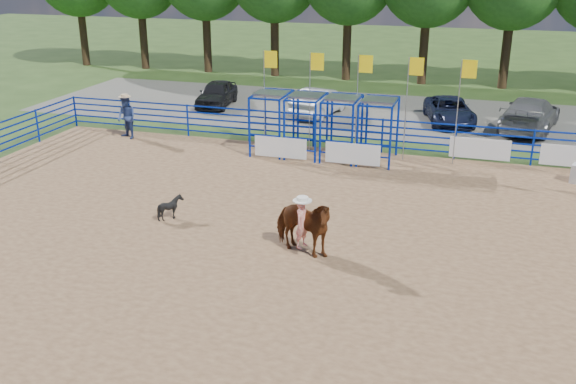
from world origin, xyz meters
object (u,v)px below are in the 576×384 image
Objects in this scene: horse_and_rider at (302,223)px; car_c at (450,111)px; car_d at (530,114)px; calf at (171,207)px; car_b at (320,101)px; spectator_cowboy at (126,117)px; car_a at (217,94)px.

horse_and_rider is 0.54× the size of car_c.
horse_and_rider is 0.45× the size of car_d.
horse_and_rider is at bearing -112.44° from calf.
calf is 0.18× the size of car_b.
horse_and_rider reaches higher than calf.
calf is 15.05m from car_b.
car_b reaches higher than calf.
spectator_cowboy is 0.50× the size of car_a.
spectator_cowboy reaches higher than calf.
car_b is at bearing -10.03° from car_a.
spectator_cowboy is 0.37× the size of car_d.
horse_and_rider reaches higher than car_c.
car_d is at bearing -168.91° from car_b.
spectator_cowboy is 0.47× the size of car_b.
car_d is (11.41, 14.94, 0.38)m from calf.
horse_and_rider reaches higher than spectator_cowboy.
calf is 0.18× the size of car_c.
car_c is at bearing 7.16° from car_d.
car_a is at bearing 165.92° from car_c.
car_b is at bearing 168.59° from car_c.
car_c is (7.66, 15.27, 0.22)m from calf.
car_d is at bearing 67.44° from horse_and_rider.
horse_and_rider is 1.21× the size of spectator_cowboy.
car_d reaches higher than car_b.
car_d reaches higher than car_a.
spectator_cowboy is at bearing -166.08° from car_c.
spectator_cowboy is at bearing 29.74° from calf.
calf is 0.15× the size of car_d.
car_b is 0.96× the size of car_c.
car_a is at bearing 8.13° from car_b.
car_c is 0.82× the size of car_d.
car_a is 0.74× the size of car_d.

